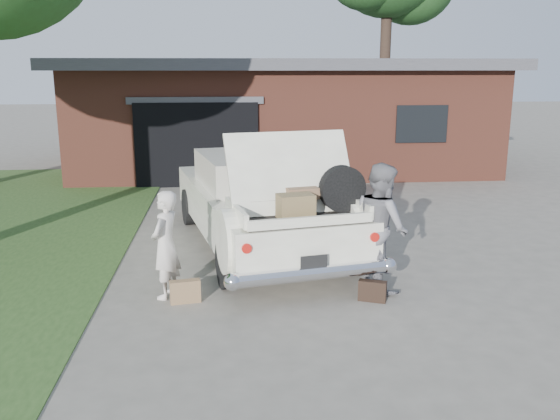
{
  "coord_description": "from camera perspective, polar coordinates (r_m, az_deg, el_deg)",
  "views": [
    {
      "loc": [
        -0.76,
        -7.58,
        3.09
      ],
      "look_at": [
        0.0,
        0.6,
        1.1
      ],
      "focal_mm": 38.0,
      "sensor_mm": 36.0,
      "label": 1
    }
  ],
  "objects": [
    {
      "name": "sedan",
      "position": [
        10.28,
        -1.93,
        0.84
      ],
      "size": [
        3.22,
        5.9,
        2.18
      ],
      "rotation": [
        0.0,
        0.0,
        0.2
      ],
      "color": "white",
      "rests_on": "ground"
    },
    {
      "name": "house",
      "position": [
        19.19,
        -0.07,
        9.38
      ],
      "size": [
        12.8,
        7.8,
        3.3
      ],
      "color": "brown",
      "rests_on": "ground"
    },
    {
      "name": "woman_right",
      "position": [
        8.44,
        9.71,
        -1.59
      ],
      "size": [
        0.87,
        1.01,
        1.81
      ],
      "primitive_type": "imported",
      "rotation": [
        0.0,
        0.0,
        1.8
      ],
      "color": "gray",
      "rests_on": "ground"
    },
    {
      "name": "ground",
      "position": [
        8.22,
        0.39,
        -8.46
      ],
      "size": [
        90.0,
        90.0,
        0.0
      ],
      "primitive_type": "plane",
      "color": "gray",
      "rests_on": "ground"
    },
    {
      "name": "suitcase_right",
      "position": [
        8.16,
        8.88,
        -7.72
      ],
      "size": [
        0.39,
        0.25,
        0.29
      ],
      "primitive_type": "cube",
      "rotation": [
        0.0,
        0.0,
        -0.39
      ],
      "color": "black",
      "rests_on": "ground"
    },
    {
      "name": "woman_left",
      "position": [
        8.18,
        -10.96,
        -3.3
      ],
      "size": [
        0.54,
        0.64,
        1.49
      ],
      "primitive_type": "imported",
      "rotation": [
        0.0,
        0.0,
        -1.96
      ],
      "color": "beige",
      "rests_on": "ground"
    },
    {
      "name": "suitcase_left",
      "position": [
        8.12,
        -9.11,
        -7.75
      ],
      "size": [
        0.42,
        0.2,
        0.31
      ],
      "primitive_type": "cube",
      "rotation": [
        0.0,
        0.0,
        0.18
      ],
      "color": "#8E6B48",
      "rests_on": "ground"
    }
  ]
}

